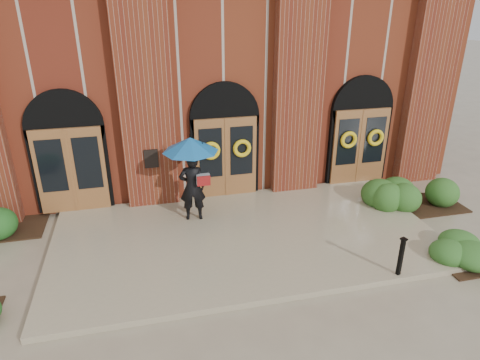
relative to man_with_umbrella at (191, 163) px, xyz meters
name	(u,v)px	position (x,y,z in m)	size (l,w,h in m)	color
ground	(248,242)	(1.23, -1.38, -1.83)	(90.00, 90.00, 0.00)	gray
landing	(246,237)	(1.23, -1.23, -1.76)	(10.00, 5.30, 0.15)	gray
church_building	(195,60)	(1.23, 7.40, 1.67)	(16.20, 12.53, 7.00)	maroon
man_with_umbrella	(191,163)	(0.00, 0.00, 0.00)	(1.65, 1.65, 2.40)	black
metal_post	(401,256)	(4.15, -3.73, -1.19)	(0.16, 0.16, 0.94)	black
hedge_wall_right	(408,196)	(6.43, -0.59, -1.42)	(3.22, 1.29, 0.83)	#29531D
hedge_front_right	(470,249)	(6.33, -3.38, -1.56)	(1.52, 1.31, 0.54)	#29551F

